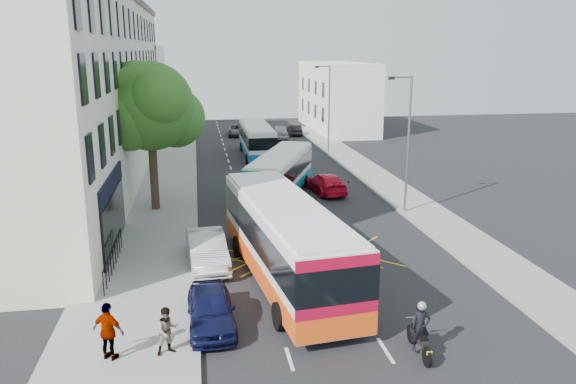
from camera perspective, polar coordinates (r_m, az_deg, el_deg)
name	(u,v)px	position (r m, az deg, el deg)	size (l,w,h in m)	color
ground	(360,310)	(21.90, 7.30, -11.79)	(120.00, 120.00, 0.00)	black
pavement_left	(156,209)	(35.22, -13.26, -1.74)	(5.00, 70.00, 0.15)	gray
pavement_right	(406,199)	(37.56, 11.85, -0.66)	(3.00, 70.00, 0.15)	gray
terrace_main	(82,89)	(44.15, -20.21, 9.79)	(8.30, 45.00, 13.50)	beige
terrace_far	(129,86)	(74.39, -15.81, 10.28)	(8.00, 20.00, 10.00)	silver
building_right	(336,96)	(69.11, 4.94, 9.66)	(6.00, 18.00, 8.00)	silver
street_tree	(150,107)	(34.04, -13.88, 8.35)	(6.30, 5.70, 8.80)	#382619
lamp_near	(407,137)	(33.44, 11.98, 5.46)	(1.45, 0.15, 8.00)	slate
lamp_far	(328,104)	(52.44, 4.09, 8.87)	(1.45, 0.15, 8.00)	slate
railings	(113,257)	(25.98, -17.35, -6.34)	(0.08, 5.60, 1.14)	black
bus_near	(285,240)	(23.64, -0.28, -4.86)	(4.32, 12.58, 3.47)	silver
bus_mid	(281,173)	(37.52, -0.75, 1.90)	(6.00, 10.40, 2.88)	silver
bus_far	(257,139)	(51.66, -3.20, 5.36)	(2.65, 10.47, 2.94)	silver
motorbike	(420,330)	(18.99, 13.29, -13.46)	(0.63, 2.09, 1.86)	black
parked_car_blue	(211,309)	(20.44, -7.85, -11.68)	(1.62, 4.03, 1.37)	#0D1035
parked_car_silver	(207,250)	(25.82, -8.24, -5.81)	(1.64, 4.69, 1.55)	#B6BABF
red_hatchback	(326,183)	(38.47, 3.88, 0.89)	(1.88, 4.61, 1.34)	red
distant_car_grey	(237,130)	(64.31, -5.16, 6.27)	(2.06, 4.48, 1.24)	#47494F
distant_car_silver	(280,132)	(61.62, -0.82, 6.10)	(1.78, 4.43, 1.51)	#ACAFB4
distant_car_dark	(295,130)	(64.50, 0.67, 6.33)	(1.26, 3.62, 1.19)	black
pedestrian_near	(168,331)	(18.70, -12.13, -13.62)	(0.77, 0.60, 1.58)	gray
pedestrian_far	(109,331)	(18.79, -17.77, -13.33)	(1.11, 0.46, 1.89)	gray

